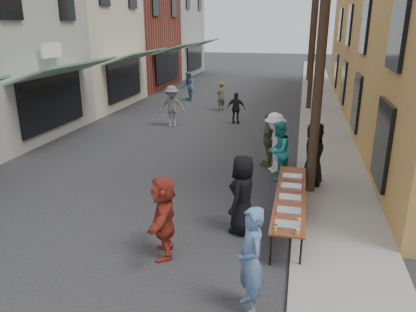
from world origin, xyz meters
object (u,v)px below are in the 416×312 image
at_px(utility_pole_far, 312,25).
at_px(serving_table, 290,196).
at_px(utility_pole_near, 323,27).
at_px(utility_pole_mid, 315,25).
at_px(catering_tray_sausage, 287,226).
at_px(guest_front_a, 243,194).
at_px(server, 314,154).
at_px(guest_front_c, 278,151).

distance_m(utility_pole_far, serving_table, 26.26).
distance_m(utility_pole_near, utility_pole_mid, 12.00).
distance_m(utility_pole_mid, serving_table, 14.50).
relative_size(utility_pole_near, serving_table, 2.25).
xyz_separation_m(utility_pole_near, catering_tray_sausage, (-0.50, -3.63, -3.71)).
xyz_separation_m(utility_pole_mid, guest_front_a, (-1.55, -14.61, -3.58)).
bearing_deg(utility_pole_far, server, -89.88).
distance_m(utility_pole_mid, server, 12.02).
relative_size(catering_tray_sausage, guest_front_c, 0.27).
height_order(guest_front_a, guest_front_c, guest_front_a).
distance_m(catering_tray_sausage, guest_front_a, 1.47).
relative_size(serving_table, guest_front_c, 2.19).
height_order(utility_pole_far, guest_front_c, utility_pole_far).
relative_size(guest_front_a, guest_front_c, 1.01).
distance_m(utility_pole_near, catering_tray_sausage, 5.22).
xyz_separation_m(serving_table, guest_front_c, (-0.49, 2.93, 0.20)).
bearing_deg(serving_table, server, 77.50).
height_order(catering_tray_sausage, guest_front_a, guest_front_a).
bearing_deg(serving_table, guest_front_a, -149.15).
relative_size(guest_front_a, server, 1.00).
height_order(serving_table, catering_tray_sausage, catering_tray_sausage).
relative_size(utility_pole_near, utility_pole_far, 1.00).
xyz_separation_m(utility_pole_mid, utility_pole_far, (0.00, 12.00, 0.00)).
xyz_separation_m(serving_table, guest_front_a, (-1.05, -0.63, 0.21)).
bearing_deg(serving_table, utility_pole_near, 75.85).
relative_size(utility_pole_near, utility_pole_mid, 1.00).
relative_size(utility_pole_mid, utility_pole_far, 1.00).
relative_size(guest_front_c, server, 0.99).
relative_size(serving_table, guest_front_a, 2.17).
height_order(utility_pole_mid, guest_front_c, utility_pole_mid).
height_order(guest_front_a, server, server).
height_order(utility_pole_far, guest_front_a, utility_pole_far).
relative_size(utility_pole_near, guest_front_a, 4.88).
xyz_separation_m(utility_pole_far, guest_front_c, (-0.99, -23.06, -3.59)).
bearing_deg(serving_table, utility_pole_far, 88.90).
distance_m(utility_pole_far, guest_front_c, 23.35).
xyz_separation_m(utility_pole_far, catering_tray_sausage, (-0.50, -27.63, -3.71)).
bearing_deg(guest_front_c, server, 81.47).
height_order(utility_pole_near, serving_table, utility_pole_near).
distance_m(utility_pole_near, server, 3.51).
distance_m(catering_tray_sausage, guest_front_c, 4.61).
xyz_separation_m(guest_front_a, guest_front_c, (0.56, 3.56, -0.01)).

